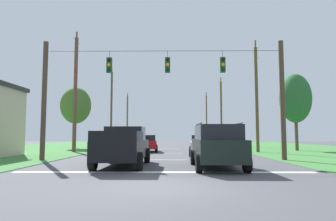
% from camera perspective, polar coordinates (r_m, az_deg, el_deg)
% --- Properties ---
extents(ground_plane, '(120.00, 120.00, 0.00)m').
position_cam_1_polar(ground_plane, '(8.93, -1.30, -14.67)').
color(ground_plane, '#47474C').
extents(stop_bar_stripe, '(12.47, 0.45, 0.01)m').
position_cam_1_polar(stop_bar_stripe, '(12.28, -0.76, -11.94)').
color(stop_bar_stripe, white).
rests_on(stop_bar_stripe, ground).
extents(lane_dash_0, '(2.50, 0.15, 0.01)m').
position_cam_1_polar(lane_dash_0, '(18.24, -0.31, -9.60)').
color(lane_dash_0, white).
rests_on(lane_dash_0, ground).
extents(lane_dash_1, '(2.50, 0.15, 0.01)m').
position_cam_1_polar(lane_dash_1, '(24.73, -0.06, -8.33)').
color(lane_dash_1, white).
rests_on(lane_dash_1, ground).
extents(lane_dash_2, '(2.50, 0.15, 0.01)m').
position_cam_1_polar(lane_dash_2, '(32.71, 0.10, -7.47)').
color(lane_dash_2, white).
rests_on(lane_dash_2, ground).
extents(overhead_signal_span, '(15.04, 0.31, 7.39)m').
position_cam_1_polar(overhead_signal_span, '(18.06, -0.92, 3.18)').
color(overhead_signal_span, '#4E3A2C').
rests_on(overhead_signal_span, ground).
extents(pickup_truck, '(2.33, 5.42, 1.95)m').
position_cam_1_polar(pickup_truck, '(14.76, -8.62, -6.93)').
color(pickup_truck, black).
rests_on(pickup_truck, ground).
extents(suv_black, '(2.23, 4.81, 2.05)m').
position_cam_1_polar(suv_black, '(13.76, 9.51, -6.69)').
color(suv_black, black).
rests_on(suv_black, ground).
extents(distant_car_crossing_white, '(2.25, 4.41, 1.52)m').
position_cam_1_polar(distant_car_crossing_white, '(22.23, 6.77, -6.67)').
color(distant_car_crossing_white, silver).
rests_on(distant_car_crossing_white, ground).
extents(distant_car_oncoming, '(4.38, 2.18, 1.52)m').
position_cam_1_polar(distant_car_oncoming, '(35.15, 9.88, -5.93)').
color(distant_car_oncoming, navy).
rests_on(distant_car_oncoming, ground).
extents(distant_car_far_parked, '(2.25, 4.41, 1.52)m').
position_cam_1_polar(distant_car_far_parked, '(26.88, -4.26, -6.36)').
color(distant_car_far_parked, maroon).
rests_on(distant_car_far_parked, ground).
extents(utility_pole_mid_right, '(0.28, 1.79, 10.10)m').
position_cam_1_polar(utility_pole_mid_right, '(27.26, 16.92, 2.77)').
color(utility_pole_mid_right, brown).
rests_on(utility_pole_mid_right, ground).
extents(utility_pole_far_right, '(0.28, 1.77, 10.06)m').
position_cam_1_polar(utility_pole_far_right, '(43.57, 10.36, -0.30)').
color(utility_pole_far_right, brown).
rests_on(utility_pole_far_right, ground).
extents(utility_pole_near_left, '(0.27, 1.79, 10.37)m').
position_cam_1_polar(utility_pole_near_left, '(60.43, 7.53, -1.29)').
color(utility_pole_near_left, brown).
rests_on(utility_pole_near_left, ground).
extents(utility_pole_far_left, '(0.33, 1.63, 11.07)m').
position_cam_1_polar(utility_pole_far_left, '(27.92, -17.66, 3.34)').
color(utility_pole_far_left, brown).
rests_on(utility_pole_far_left, ground).
extents(utility_pole_distant_right, '(0.29, 1.86, 11.47)m').
position_cam_1_polar(utility_pole_distant_right, '(43.83, -11.00, 0.82)').
color(utility_pole_distant_right, brown).
rests_on(utility_pole_distant_right, ground).
extents(utility_pole_distant_left, '(0.30, 1.88, 10.18)m').
position_cam_1_polar(utility_pole_distant_left, '(60.45, -7.96, -1.40)').
color(utility_pole_distant_left, brown).
rests_on(utility_pole_distant_left, ground).
extents(tree_roadside_right, '(3.48, 3.48, 7.08)m').
position_cam_1_polar(tree_roadside_right, '(35.57, -17.56, 0.94)').
color(tree_roadside_right, brown).
rests_on(tree_roadside_right, ground).
extents(tree_roadside_far_right, '(3.03, 3.03, 7.52)m').
position_cam_1_polar(tree_roadside_far_right, '(31.24, 23.59, 2.15)').
color(tree_roadside_far_right, brown).
rests_on(tree_roadside_far_right, ground).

